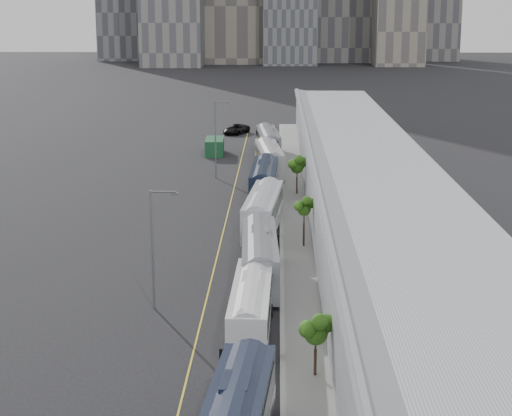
{
  "coord_description": "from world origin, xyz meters",
  "views": [
    {
      "loc": [
        3.82,
        -18.19,
        21.39
      ],
      "look_at": [
        1.76,
        59.73,
        3.0
      ],
      "focal_mm": 60.0,
      "sensor_mm": 36.0,
      "label": 1
    }
  ],
  "objects_px": {
    "bus_3": "(260,262)",
    "bus_7": "(268,145)",
    "bus_6": "(269,162)",
    "suv": "(236,129)",
    "bus_5": "(264,184)",
    "shipping_container": "(215,146)",
    "street_lamp_near": "(155,241)",
    "bus_2": "(251,312)",
    "bus_4": "(263,215)",
    "street_lamp_far": "(217,134)"
  },
  "relations": [
    {
      "from": "bus_7",
      "to": "street_lamp_near",
      "type": "relative_size",
      "value": 1.6
    },
    {
      "from": "bus_2",
      "to": "suv",
      "type": "height_order",
      "value": "bus_2"
    },
    {
      "from": "street_lamp_far",
      "to": "suv",
      "type": "xyz_separation_m",
      "value": [
        0.51,
        39.1,
        -4.81
      ]
    },
    {
      "from": "bus_7",
      "to": "suv",
      "type": "height_order",
      "value": "bus_7"
    },
    {
      "from": "bus_7",
      "to": "shipping_container",
      "type": "distance_m",
      "value": 8.11
    },
    {
      "from": "bus_6",
      "to": "bus_7",
      "type": "xyz_separation_m",
      "value": [
        -0.32,
        14.25,
        0.02
      ]
    },
    {
      "from": "bus_3",
      "to": "shipping_container",
      "type": "relative_size",
      "value": 2.1
    },
    {
      "from": "bus_3",
      "to": "bus_7",
      "type": "xyz_separation_m",
      "value": [
        -0.06,
        58.86,
        0.01
      ]
    },
    {
      "from": "street_lamp_near",
      "to": "suv",
      "type": "bearing_deg",
      "value": 89.02
    },
    {
      "from": "bus_2",
      "to": "street_lamp_far",
      "type": "xyz_separation_m",
      "value": [
        -6.06,
        53.25,
        4.1
      ]
    },
    {
      "from": "bus_3",
      "to": "bus_6",
      "type": "relative_size",
      "value": 1.0
    },
    {
      "from": "bus_6",
      "to": "bus_3",
      "type": "bearing_deg",
      "value": -96.07
    },
    {
      "from": "bus_2",
      "to": "shipping_container",
      "type": "xyz_separation_m",
      "value": [
        -7.72,
        71.46,
        -0.38
      ]
    },
    {
      "from": "bus_4",
      "to": "street_lamp_far",
      "type": "height_order",
      "value": "street_lamp_far"
    },
    {
      "from": "bus_6",
      "to": "suv",
      "type": "relative_size",
      "value": 2.3
    },
    {
      "from": "bus_6",
      "to": "suv",
      "type": "xyz_separation_m",
      "value": [
        -6.1,
        36.67,
        -0.85
      ]
    },
    {
      "from": "bus_4",
      "to": "street_lamp_near",
      "type": "relative_size",
      "value": 1.61
    },
    {
      "from": "shipping_container",
      "to": "street_lamp_far",
      "type": "bearing_deg",
      "value": -86.9
    },
    {
      "from": "bus_6",
      "to": "street_lamp_far",
      "type": "distance_m",
      "value": 8.08
    },
    {
      "from": "bus_3",
      "to": "street_lamp_near",
      "type": "distance_m",
      "value": 10.26
    },
    {
      "from": "bus_2",
      "to": "bus_3",
      "type": "bearing_deg",
      "value": 89.55
    },
    {
      "from": "bus_2",
      "to": "shipping_container",
      "type": "height_order",
      "value": "bus_2"
    },
    {
      "from": "bus_3",
      "to": "street_lamp_near",
      "type": "relative_size",
      "value": 1.58
    },
    {
      "from": "bus_5",
      "to": "street_lamp_near",
      "type": "bearing_deg",
      "value": -99.55
    },
    {
      "from": "bus_2",
      "to": "bus_7",
      "type": "distance_m",
      "value": 69.93
    },
    {
      "from": "bus_2",
      "to": "bus_7",
      "type": "xyz_separation_m",
      "value": [
        0.23,
        69.93,
        0.16
      ]
    },
    {
      "from": "bus_3",
      "to": "shipping_container",
      "type": "distance_m",
      "value": 60.92
    },
    {
      "from": "bus_3",
      "to": "street_lamp_far",
      "type": "height_order",
      "value": "street_lamp_far"
    },
    {
      "from": "suv",
      "to": "bus_6",
      "type": "bearing_deg",
      "value": -56.53
    },
    {
      "from": "bus_6",
      "to": "street_lamp_far",
      "type": "xyz_separation_m",
      "value": [
        -6.61,
        -2.43,
        3.96
      ]
    },
    {
      "from": "bus_4",
      "to": "street_lamp_far",
      "type": "bearing_deg",
      "value": 108.08
    },
    {
      "from": "bus_2",
      "to": "bus_6",
      "type": "bearing_deg",
      "value": 90.52
    },
    {
      "from": "bus_5",
      "to": "shipping_container",
      "type": "height_order",
      "value": "bus_5"
    },
    {
      "from": "bus_4",
      "to": "bus_5",
      "type": "bearing_deg",
      "value": 95.22
    },
    {
      "from": "bus_6",
      "to": "street_lamp_far",
      "type": "relative_size",
      "value": 1.41
    },
    {
      "from": "bus_2",
      "to": "street_lamp_far",
      "type": "bearing_deg",
      "value": 97.58
    },
    {
      "from": "bus_2",
      "to": "bus_4",
      "type": "bearing_deg",
      "value": 90.43
    },
    {
      "from": "bus_5",
      "to": "street_lamp_near",
      "type": "distance_m",
      "value": 37.75
    },
    {
      "from": "bus_5",
      "to": "street_lamp_near",
      "type": "relative_size",
      "value": 1.59
    },
    {
      "from": "bus_4",
      "to": "bus_5",
      "type": "xyz_separation_m",
      "value": [
        -0.16,
        14.98,
        -0.01
      ]
    },
    {
      "from": "bus_2",
      "to": "bus_3",
      "type": "height_order",
      "value": "bus_3"
    },
    {
      "from": "bus_3",
      "to": "bus_4",
      "type": "xyz_separation_m",
      "value": [
        0.01,
        15.6,
        0.02
      ]
    },
    {
      "from": "suv",
      "to": "bus_4",
      "type": "bearing_deg",
      "value": -60.89
    },
    {
      "from": "bus_5",
      "to": "bus_6",
      "type": "xyz_separation_m",
      "value": [
        0.41,
        14.03,
        -0.02
      ]
    },
    {
      "from": "bus_6",
      "to": "street_lamp_near",
      "type": "distance_m",
      "value": 51.61
    },
    {
      "from": "bus_5",
      "to": "street_lamp_near",
      "type": "xyz_separation_m",
      "value": [
        -7.19,
        -36.9,
        3.37
      ]
    },
    {
      "from": "bus_5",
      "to": "bus_7",
      "type": "relative_size",
      "value": 0.99
    },
    {
      "from": "bus_2",
      "to": "bus_6",
      "type": "relative_size",
      "value": 0.91
    },
    {
      "from": "bus_4",
      "to": "bus_7",
      "type": "relative_size",
      "value": 1.0
    },
    {
      "from": "bus_7",
      "to": "street_lamp_near",
      "type": "xyz_separation_m",
      "value": [
        -7.27,
        -65.19,
        3.37
      ]
    }
  ]
}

